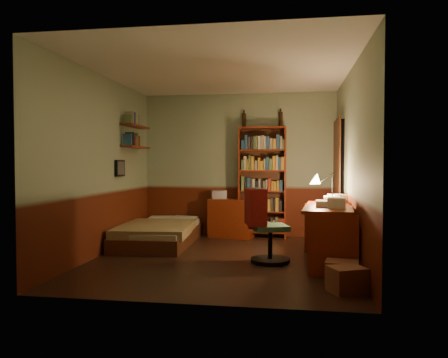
# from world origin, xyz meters

# --- Properties ---
(floor) EXTENTS (3.50, 4.00, 0.02)m
(floor) POSITION_xyz_m (0.00, 0.00, -0.01)
(floor) COLOR black
(floor) RESTS_ON ground
(ceiling) EXTENTS (3.50, 4.00, 0.02)m
(ceiling) POSITION_xyz_m (0.00, 0.00, 2.61)
(ceiling) COLOR silver
(ceiling) RESTS_ON wall_back
(wall_back) EXTENTS (3.50, 0.02, 2.60)m
(wall_back) POSITION_xyz_m (0.00, 2.01, 1.30)
(wall_back) COLOR gray
(wall_back) RESTS_ON ground
(wall_left) EXTENTS (0.02, 4.00, 2.60)m
(wall_left) POSITION_xyz_m (-1.76, 0.00, 1.30)
(wall_left) COLOR gray
(wall_left) RESTS_ON ground
(wall_right) EXTENTS (0.02, 4.00, 2.60)m
(wall_right) POSITION_xyz_m (1.76, 0.00, 1.30)
(wall_right) COLOR gray
(wall_right) RESTS_ON ground
(wall_front) EXTENTS (3.50, 0.02, 2.60)m
(wall_front) POSITION_xyz_m (0.00, -2.01, 1.30)
(wall_front) COLOR gray
(wall_front) RESTS_ON ground
(doorway) EXTENTS (0.06, 0.90, 2.00)m
(doorway) POSITION_xyz_m (1.72, 1.30, 1.00)
(doorway) COLOR black
(doorway) RESTS_ON ground
(door_trim) EXTENTS (0.02, 0.98, 2.08)m
(door_trim) POSITION_xyz_m (1.69, 1.30, 1.00)
(door_trim) COLOR #442313
(door_trim) RESTS_ON ground
(bed) EXTENTS (1.11, 2.01, 0.59)m
(bed) POSITION_xyz_m (-1.19, 0.97, 0.29)
(bed) COLOR olive
(bed) RESTS_ON ground
(dresser) EXTENTS (0.84, 0.56, 0.69)m
(dresser) POSITION_xyz_m (-0.10, 1.76, 0.34)
(dresser) COLOR maroon
(dresser) RESTS_ON ground
(mini_stereo) EXTENTS (0.32, 0.27, 0.14)m
(mini_stereo) POSITION_xyz_m (-0.35, 1.89, 0.76)
(mini_stereo) COLOR #B2B2B7
(mini_stereo) RESTS_ON dresser
(bookshelf) EXTENTS (0.86, 0.31, 1.98)m
(bookshelf) POSITION_xyz_m (0.44, 1.85, 0.99)
(bookshelf) COLOR maroon
(bookshelf) RESTS_ON ground
(bottle_left) EXTENTS (0.08, 0.08, 0.26)m
(bottle_left) POSITION_xyz_m (0.10, 1.96, 2.11)
(bottle_left) COLOR black
(bottle_left) RESTS_ON bookshelf
(bottle_right) EXTENTS (0.10, 0.10, 0.27)m
(bottle_right) POSITION_xyz_m (0.76, 1.96, 2.11)
(bottle_right) COLOR black
(bottle_right) RESTS_ON bookshelf
(desk) EXTENTS (0.73, 1.49, 0.77)m
(desk) POSITION_xyz_m (1.44, -0.14, 0.39)
(desk) COLOR maroon
(desk) RESTS_ON ground
(paper_stack) EXTENTS (0.28, 0.32, 0.11)m
(paper_stack) POSITION_xyz_m (1.62, 0.52, 0.82)
(paper_stack) COLOR silver
(paper_stack) RESTS_ON desk
(desk_lamp) EXTENTS (0.22, 0.22, 0.59)m
(desk_lamp) POSITION_xyz_m (1.54, 0.43, 1.06)
(desk_lamp) COLOR black
(desk_lamp) RESTS_ON desk
(office_chair) EXTENTS (0.64, 0.60, 1.06)m
(office_chair) POSITION_xyz_m (0.68, -0.15, 0.53)
(office_chair) COLOR #366549
(office_chair) RESTS_ON ground
(red_jacket) EXTENTS (0.32, 0.45, 0.48)m
(red_jacket) POSITION_xyz_m (0.47, -0.01, 1.30)
(red_jacket) COLOR maroon
(red_jacket) RESTS_ON office_chair
(wall_shelf_lower) EXTENTS (0.20, 0.90, 0.03)m
(wall_shelf_lower) POSITION_xyz_m (-1.64, 1.10, 1.60)
(wall_shelf_lower) COLOR maroon
(wall_shelf_lower) RESTS_ON wall_left
(wall_shelf_upper) EXTENTS (0.20, 0.90, 0.03)m
(wall_shelf_upper) POSITION_xyz_m (-1.64, 1.10, 1.95)
(wall_shelf_upper) COLOR maroon
(wall_shelf_upper) RESTS_ON wall_left
(framed_picture) EXTENTS (0.04, 0.32, 0.26)m
(framed_picture) POSITION_xyz_m (-1.72, 0.60, 1.25)
(framed_picture) COLOR black
(framed_picture) RESTS_ON wall_left
(cardboard_box_a) EXTENTS (0.43, 0.40, 0.26)m
(cardboard_box_a) POSITION_xyz_m (1.53, -1.38, 0.13)
(cardboard_box_a) COLOR brown
(cardboard_box_a) RESTS_ON ground
(cardboard_box_b) EXTENTS (0.39, 0.34, 0.25)m
(cardboard_box_b) POSITION_xyz_m (1.52, -1.05, 0.12)
(cardboard_box_b) COLOR brown
(cardboard_box_b) RESTS_ON ground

